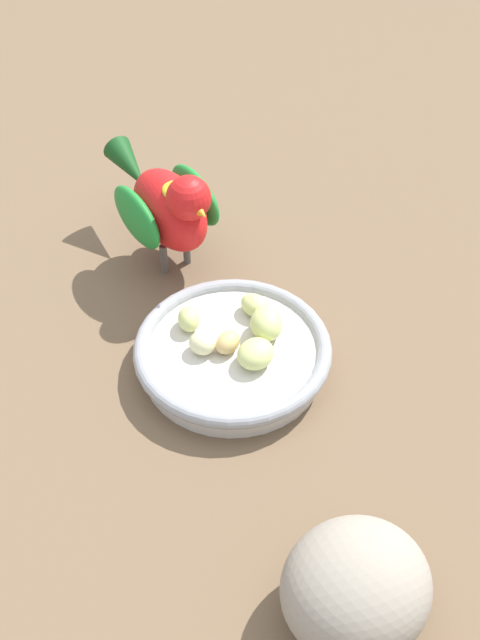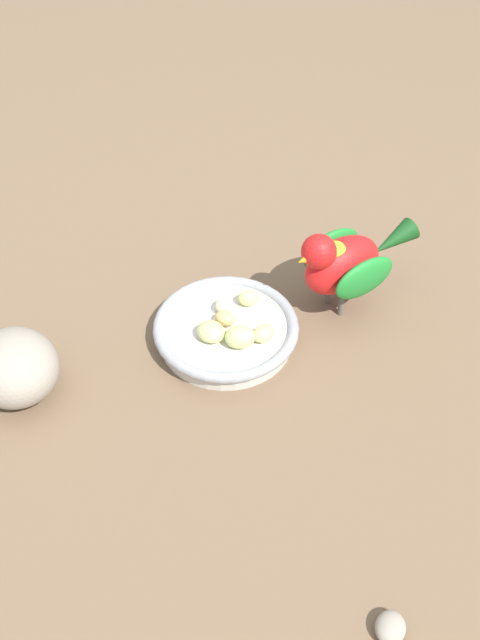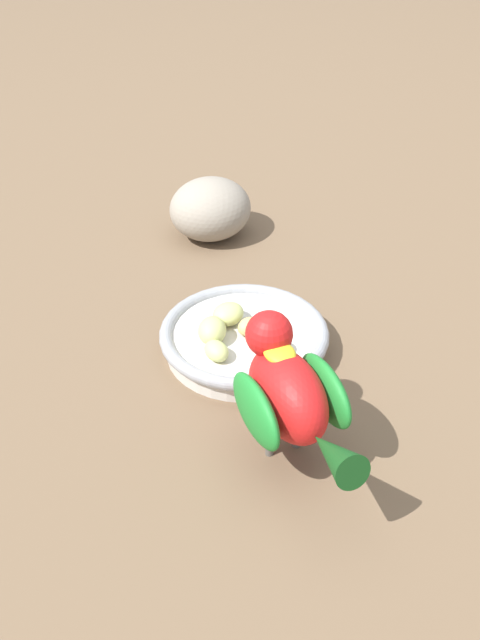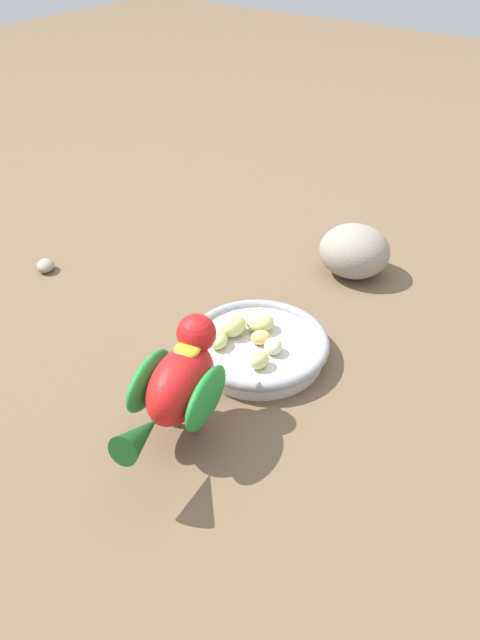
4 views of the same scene
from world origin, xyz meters
The scene contains 10 objects.
ground_plane centered at (0.00, 0.00, 0.00)m, with size 4.00×4.00×0.00m, color brown.
feeding_bowl centered at (-0.02, -0.01, 0.02)m, with size 0.18×0.18×0.03m.
apple_piece_0 centered at (-0.03, -0.01, 0.03)m, with size 0.03×0.02×0.02m, color tan.
apple_piece_1 centered at (-0.01, -0.03, 0.04)m, with size 0.04×0.03×0.02m, color #C6D17A.
apple_piece_2 centered at (0.01, 0.00, 0.04)m, with size 0.04×0.03×0.03m, color #C6D17A.
apple_piece_3 centered at (-0.05, 0.03, 0.03)m, with size 0.03×0.02×0.02m, color #C6D17A.
apple_piece_4 centered at (0.01, 0.03, 0.03)m, with size 0.03×0.02×0.02m, color #C6D17A.
apple_piece_5 centered at (-0.05, 0.00, 0.03)m, with size 0.03×0.02×0.02m, color beige.
parrot centered at (-0.03, 0.16, 0.08)m, with size 0.11×0.19×0.13m.
rock_large centered at (-0.02, -0.26, 0.04)m, with size 0.11×0.10×0.08m, color gray.
Camera 1 is at (-0.19, -0.47, 0.55)m, focal length 43.83 mm.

